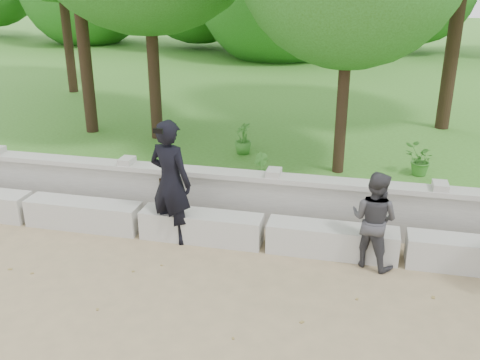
# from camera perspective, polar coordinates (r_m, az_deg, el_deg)

# --- Properties ---
(ground) EXTENTS (80.00, 80.00, 0.00)m
(ground) POSITION_cam_1_polar(r_m,az_deg,el_deg) (7.28, -16.32, -12.05)
(ground) COLOR #9D8760
(ground) RESTS_ON ground
(lawn) EXTENTS (40.00, 22.00, 0.25)m
(lawn) POSITION_cam_1_polar(r_m,az_deg,el_deg) (19.85, 3.41, 10.26)
(lawn) COLOR #3D6C21
(lawn) RESTS_ON ground
(concrete_bench) EXTENTS (11.90, 0.45, 0.45)m
(concrete_bench) POSITION_cam_1_polar(r_m,az_deg,el_deg) (8.65, -10.50, -4.24)
(concrete_bench) COLOR beige
(concrete_bench) RESTS_ON ground
(parapet_wall) EXTENTS (12.50, 0.35, 0.90)m
(parapet_wall) POSITION_cam_1_polar(r_m,az_deg,el_deg) (9.14, -8.90, -1.06)
(parapet_wall) COLOR #B3B1A9
(parapet_wall) RESTS_ON ground
(man_main) EXTENTS (0.81, 0.74, 1.93)m
(man_main) POSITION_cam_1_polar(r_m,az_deg,el_deg) (8.07, -7.41, -0.22)
(man_main) COLOR black
(man_main) RESTS_ON ground
(visitor_left) EXTENTS (0.85, 0.78, 1.41)m
(visitor_left) POSITION_cam_1_polar(r_m,az_deg,el_deg) (7.64, 14.10, -4.13)
(visitor_left) COLOR #39383C
(visitor_left) RESTS_ON ground
(shrub_b) EXTENTS (0.40, 0.41, 0.57)m
(shrub_b) POSITION_cam_1_polar(r_m,az_deg,el_deg) (9.80, 2.19, 1.20)
(shrub_b) COLOR #3B7D2A
(shrub_b) RESTS_ON lawn
(shrub_c) EXTENTS (0.70, 0.66, 0.61)m
(shrub_c) POSITION_cam_1_polar(r_m,az_deg,el_deg) (10.76, 18.61, 2.02)
(shrub_c) COLOR #3B7D2A
(shrub_c) RESTS_ON lawn
(shrub_d) EXTENTS (0.50, 0.50, 0.67)m
(shrub_d) POSITION_cam_1_polar(r_m,az_deg,el_deg) (11.45, 0.34, 4.45)
(shrub_d) COLOR #3B7D2A
(shrub_d) RESTS_ON lawn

